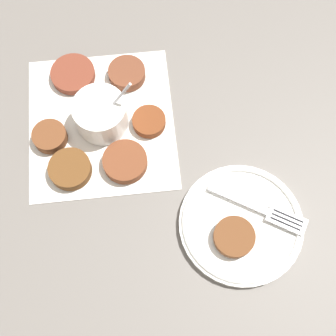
% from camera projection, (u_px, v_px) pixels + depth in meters
% --- Properties ---
extents(ground_plane, '(4.00, 4.00, 0.00)m').
position_uv_depth(ground_plane, '(98.00, 111.00, 0.85)').
color(ground_plane, '#605B56').
extents(napkin, '(0.32, 0.30, 0.00)m').
position_uv_depth(napkin, '(101.00, 123.00, 0.84)').
color(napkin, silver).
rests_on(napkin, ground_plane).
extents(sauce_bowl, '(0.10, 0.11, 0.11)m').
position_uv_depth(sauce_bowl, '(101.00, 115.00, 0.82)').
color(sauce_bowl, white).
rests_on(sauce_bowl, napkin).
extents(fritter_0, '(0.06, 0.06, 0.02)m').
position_uv_depth(fritter_0, '(149.00, 122.00, 0.83)').
color(fritter_0, brown).
rests_on(fritter_0, napkin).
extents(fritter_1, '(0.08, 0.08, 0.02)m').
position_uv_depth(fritter_1, '(73.00, 74.00, 0.87)').
color(fritter_1, brown).
rests_on(fritter_1, napkin).
extents(fritter_2, '(0.08, 0.08, 0.02)m').
position_uv_depth(fritter_2, '(125.00, 162.00, 0.80)').
color(fritter_2, brown).
rests_on(fritter_2, napkin).
extents(fritter_3, '(0.06, 0.06, 0.02)m').
position_uv_depth(fritter_3, '(50.00, 136.00, 0.82)').
color(fritter_3, brown).
rests_on(fritter_3, napkin).
extents(fritter_4, '(0.07, 0.07, 0.02)m').
position_uv_depth(fritter_4, '(127.00, 73.00, 0.86)').
color(fritter_4, brown).
rests_on(fritter_4, napkin).
extents(fritter_5, '(0.07, 0.07, 0.02)m').
position_uv_depth(fritter_5, '(70.00, 169.00, 0.80)').
color(fritter_5, brown).
rests_on(fritter_5, napkin).
extents(serving_plate, '(0.20, 0.20, 0.02)m').
position_uv_depth(serving_plate, '(241.00, 224.00, 0.77)').
color(serving_plate, white).
rests_on(serving_plate, ground_plane).
extents(fritter_on_plate, '(0.07, 0.07, 0.01)m').
position_uv_depth(fritter_on_plate, '(234.00, 237.00, 0.74)').
color(fritter_on_plate, brown).
rests_on(fritter_on_plate, serving_plate).
extents(fork, '(0.08, 0.17, 0.00)m').
position_uv_depth(fork, '(267.00, 212.00, 0.76)').
color(fork, silver).
rests_on(fork, serving_plate).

